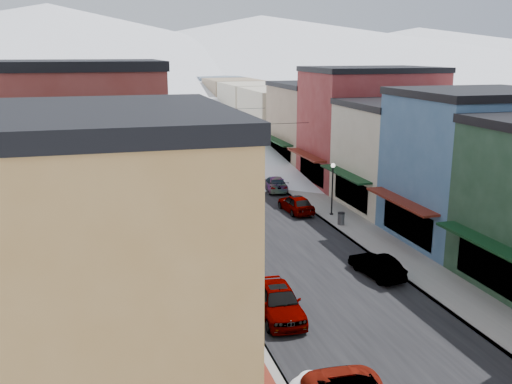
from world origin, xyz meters
TOP-DOWN VIEW (x-y plane):
  - road at (0.00, 60.00)m, footprint 10.00×160.00m
  - sidewalk_left at (-6.60, 60.00)m, footprint 3.20×160.00m
  - sidewalk_right at (6.60, 60.00)m, footprint 3.20×160.00m
  - curb_left at (-5.05, 60.00)m, footprint 0.10×160.00m
  - curb_right at (5.05, 60.00)m, footprint 0.10×160.00m
  - bldg_l_yellow at (-13.19, 4.00)m, footprint 11.30×8.70m
  - bldg_l_cream at (-13.19, 12.50)m, footprint 11.30×8.20m
  - bldg_l_brick_near at (-13.69, 20.50)m, footprint 12.30×8.20m
  - bldg_l_grayblue at (-13.19, 29.00)m, footprint 11.30×9.20m
  - bldg_l_brick_far at (-14.19, 38.00)m, footprint 13.30×9.20m
  - bldg_l_tan at (-13.19, 48.00)m, footprint 11.30×11.20m
  - bldg_r_blue at (13.19, 21.00)m, footprint 11.30×9.20m
  - bldg_r_cream at (13.69, 30.00)m, footprint 12.30×9.20m
  - bldg_r_brick_far at (14.19, 39.00)m, footprint 13.30×9.20m
  - bldg_r_tan at (13.19, 49.00)m, footprint 11.30×11.20m
  - distant_blocks at (0.00, 83.00)m, footprint 34.00×55.00m
  - mountain_ridge at (-19.47, 277.18)m, footprint 670.00×340.00m
  - overhead_cables at (0.00, 47.50)m, footprint 16.40×15.04m
  - car_silver_sedan at (-3.50, 13.11)m, footprint 2.27×5.05m
  - car_dark_hatch at (-3.50, 23.27)m, footprint 1.88×4.33m
  - car_silver_wagon at (-4.30, 45.20)m, footprint 2.03×4.66m
  - car_green_sedan at (3.70, 16.55)m, footprint 1.96×4.23m
  - car_gray_suv at (3.71, 30.80)m, footprint 2.10×4.57m
  - car_black_sedan at (4.30, 38.47)m, footprint 2.51×4.98m
  - car_lane_silver at (-1.69, 57.25)m, footprint 1.88×4.55m
  - car_lane_white at (0.72, 60.54)m, footprint 2.47×5.14m
  - trash_can at (5.72, 26.24)m, footprint 0.55×0.55m
  - streetlamp_near at (6.10, 28.96)m, footprint 0.35×0.35m
  - streetlamp_far at (5.66, 50.63)m, footprint 0.38×0.38m
  - snow_pile_mid at (-4.28, 19.29)m, footprint 2.27×2.60m
  - snow_pile_far at (-4.88, 40.79)m, footprint 2.32×2.63m

SIDE VIEW (x-z plane):
  - road at x=0.00m, z-range 0.00..0.01m
  - sidewalk_left at x=-6.60m, z-range 0.00..0.15m
  - sidewalk_right at x=6.60m, z-range 0.00..0.15m
  - curb_left at x=-5.05m, z-range 0.00..0.15m
  - curb_right at x=5.05m, z-range 0.00..0.15m
  - snow_pile_mid at x=-4.28m, z-range -0.02..0.94m
  - snow_pile_far at x=-4.88m, z-range -0.02..0.96m
  - trash_can at x=5.72m, z-range 0.16..1.09m
  - car_silver_wagon at x=-4.30m, z-range 0.00..1.33m
  - car_green_sedan at x=3.70m, z-range 0.00..1.34m
  - car_dark_hatch at x=-3.50m, z-range 0.00..1.39m
  - car_black_sedan at x=4.30m, z-range 0.00..1.39m
  - car_lane_white at x=0.72m, z-range 0.00..1.41m
  - car_gray_suv at x=3.71m, z-range 0.00..1.52m
  - car_lane_silver at x=-1.69m, z-range 0.00..1.54m
  - car_silver_sedan at x=-3.50m, z-range 0.00..1.68m
  - streetlamp_near at x=6.10m, z-range 0.70..4.91m
  - streetlamp_far at x=5.66m, z-range 0.75..5.32m
  - distant_blocks at x=0.00m, z-range 0.00..8.00m
  - bldg_r_cream at x=13.69m, z-range 0.01..9.01m
  - bldg_l_grayblue at x=-13.19m, z-range 0.01..9.01m
  - bldg_r_tan at x=13.19m, z-range 0.01..9.51m
  - bldg_l_cream at x=-13.19m, z-range 0.01..9.51m
  - bldg_l_tan at x=-13.19m, z-range 0.01..10.01m
  - bldg_r_blue at x=13.19m, z-range 0.01..10.51m
  - bldg_l_brick_far at x=-14.19m, z-range 0.01..11.01m
  - bldg_r_brick_far at x=14.19m, z-range 0.01..11.51m
  - bldg_l_yellow at x=-13.19m, z-range 0.01..11.51m
  - overhead_cables at x=0.00m, z-range 6.18..6.22m
  - bldg_l_brick_near at x=-13.69m, z-range 0.01..12.51m
  - mountain_ridge at x=-19.47m, z-range -2.64..31.36m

